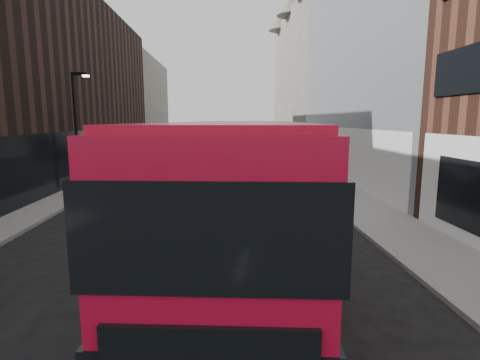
{
  "coord_description": "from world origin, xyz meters",
  "views": [
    {
      "loc": [
        0.75,
        -5.5,
        4.34
      ],
      "look_at": [
        1.24,
        5.87,
        2.5
      ],
      "focal_mm": 28.0,
      "sensor_mm": 36.0,
      "label": 1
    }
  ],
  "objects": [
    {
      "name": "grey_bus",
      "position": [
        0.96,
        39.57,
        1.77
      ],
      "size": [
        3.32,
        10.37,
        3.3
      ],
      "rotation": [
        0.0,
        0.0,
        -0.09
      ],
      "color": "black",
      "rests_on": "ground"
    },
    {
      "name": "sidewalk_right",
      "position": [
        7.5,
        25.0,
        0.07
      ],
      "size": [
        3.0,
        80.0,
        0.15
      ],
      "primitive_type": "cube",
      "color": "slate",
      "rests_on": "ground"
    },
    {
      "name": "building_victorian",
      "position": [
        11.38,
        44.0,
        9.66
      ],
      "size": [
        6.5,
        24.0,
        21.0
      ],
      "color": "#605C54",
      "rests_on": "ground"
    },
    {
      "name": "building_modern_block",
      "position": [
        11.47,
        21.0,
        9.9
      ],
      "size": [
        5.03,
        22.0,
        20.0
      ],
      "color": "gray",
      "rests_on": "ground"
    },
    {
      "name": "sidewalk_left",
      "position": [
        -8.0,
        25.0,
        0.07
      ],
      "size": [
        2.0,
        80.0,
        0.15
      ],
      "primitive_type": "cube",
      "color": "slate",
      "rests_on": "ground"
    },
    {
      "name": "street_lamp",
      "position": [
        -8.22,
        18.0,
        4.18
      ],
      "size": [
        1.06,
        0.22,
        7.0
      ],
      "color": "black",
      "rests_on": "sidewalk_left"
    },
    {
      "name": "red_bus",
      "position": [
        1.05,
        2.89,
        2.38
      ],
      "size": [
        3.4,
        10.78,
        4.29
      ],
      "rotation": [
        0.0,
        0.0,
        -0.09
      ],
      "color": "#AB0A26",
      "rests_on": "ground"
    },
    {
      "name": "car_c",
      "position": [
        4.49,
        24.94,
        0.71
      ],
      "size": [
        2.05,
        4.93,
        1.42
      ],
      "primitive_type": "imported",
      "rotation": [
        0.0,
        0.0,
        -0.01
      ],
      "color": "black",
      "rests_on": "ground"
    },
    {
      "name": "car_b",
      "position": [
        1.16,
        20.49,
        0.77
      ],
      "size": [
        2.05,
        4.79,
        1.53
      ],
      "primitive_type": "imported",
      "rotation": [
        0.0,
        0.0,
        -0.09
      ],
      "color": "#94989C",
      "rests_on": "ground"
    },
    {
      "name": "building_left_far",
      "position": [
        -11.5,
        52.0,
        6.5
      ],
      "size": [
        5.0,
        20.0,
        13.0
      ],
      "primitive_type": "cube",
      "color": "#605C54",
      "rests_on": "ground"
    },
    {
      "name": "building_left_mid",
      "position": [
        -11.5,
        30.0,
        7.0
      ],
      "size": [
        5.0,
        24.0,
        14.0
      ],
      "primitive_type": "cube",
      "color": "black",
      "rests_on": "ground"
    },
    {
      "name": "car_a",
      "position": [
        3.63,
        12.0,
        0.76
      ],
      "size": [
        2.3,
        4.66,
        1.53
      ],
      "primitive_type": "imported",
      "rotation": [
        0.0,
        0.0,
        0.11
      ],
      "color": "black",
      "rests_on": "ground"
    }
  ]
}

